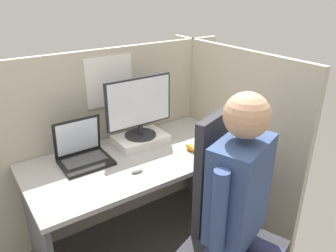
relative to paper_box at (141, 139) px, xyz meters
The scene contains 11 objects.
cubicle_panel_back 0.25m from the paper_box, 118.61° to the left, with size 1.93×0.05×1.36m.
cubicle_panel_right 0.67m from the paper_box, 20.67° to the right, with size 0.04×1.35×1.36m.
desk 0.29m from the paper_box, 126.03° to the right, with size 1.43×0.71×0.72m.
paper_box is the anchor object (origin of this frame).
monitor 0.24m from the paper_box, 90.00° to the left, with size 0.49×0.22×0.42m.
laptop 0.43m from the paper_box, behind, with size 0.30×0.25×0.27m.
mouse 0.39m from the paper_box, 123.43° to the right, with size 0.08×0.04×0.03m.
stapler 0.58m from the paper_box, 26.82° to the right, with size 0.05×0.13×0.05m.
carrot_toy 0.41m from the paper_box, 58.45° to the right, with size 0.05×0.16×0.05m.
office_chair 0.84m from the paper_box, 87.28° to the right, with size 0.60×0.64×1.16m.
person 0.99m from the paper_box, 91.10° to the right, with size 0.46×0.49×1.34m.
Camera 1 is at (-0.90, -1.30, 1.76)m, focal length 35.00 mm.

